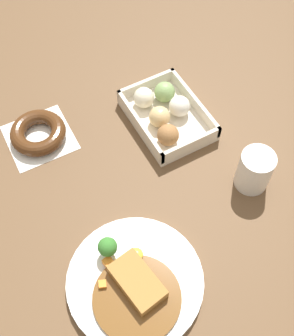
{
  "coord_description": "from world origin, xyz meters",
  "views": [
    {
      "loc": [
        0.38,
        -0.2,
        0.78
      ],
      "look_at": [
        -0.03,
        0.03,
        0.03
      ],
      "focal_mm": 46.81,
      "sensor_mm": 36.0,
      "label": 1
    }
  ],
  "objects_px": {
    "donut_box": "(165,113)",
    "chocolate_ring_donut": "(38,133)",
    "coffee_mug": "(254,170)",
    "curry_plate": "(134,282)"
  },
  "relations": [
    {
      "from": "donut_box",
      "to": "chocolate_ring_donut",
      "type": "distance_m",
      "value": 0.28
    },
    {
      "from": "coffee_mug",
      "to": "donut_box",
      "type": "bearing_deg",
      "value": -162.17
    },
    {
      "from": "chocolate_ring_donut",
      "to": "coffee_mug",
      "type": "bearing_deg",
      "value": 46.91
    },
    {
      "from": "curry_plate",
      "to": "chocolate_ring_donut",
      "type": "xyz_separation_m",
      "value": [
        -0.39,
        -0.03,
        0.0
      ]
    },
    {
      "from": "coffee_mug",
      "to": "curry_plate",
      "type": "bearing_deg",
      "value": -76.69
    },
    {
      "from": "donut_box",
      "to": "chocolate_ring_donut",
      "type": "bearing_deg",
      "value": -108.93
    },
    {
      "from": "curry_plate",
      "to": "chocolate_ring_donut",
      "type": "height_order",
      "value": "curry_plate"
    },
    {
      "from": "curry_plate",
      "to": "coffee_mug",
      "type": "height_order",
      "value": "coffee_mug"
    },
    {
      "from": "curry_plate",
      "to": "chocolate_ring_donut",
      "type": "distance_m",
      "value": 0.39
    },
    {
      "from": "curry_plate",
      "to": "donut_box",
      "type": "xyz_separation_m",
      "value": [
        -0.3,
        0.24,
        0.01
      ]
    }
  ]
}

